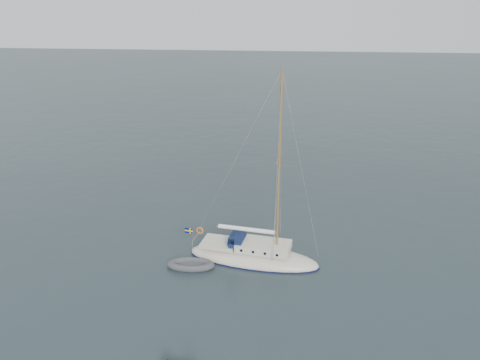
# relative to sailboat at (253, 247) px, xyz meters

# --- Properties ---
(ground) EXTENTS (300.00, 300.00, 0.00)m
(ground) POSITION_rel_sailboat_xyz_m (1.38, 0.95, -0.99)
(ground) COLOR black
(ground) RESTS_ON ground
(sailboat) EXTENTS (9.18, 2.75, 13.08)m
(sailboat) POSITION_rel_sailboat_xyz_m (0.00, 0.00, 0.00)
(sailboat) COLOR beige
(sailboat) RESTS_ON ground
(dinghy) EXTENTS (3.12, 1.41, 0.45)m
(dinghy) POSITION_rel_sailboat_xyz_m (-3.93, -1.40, -0.79)
(dinghy) COLOR #47484C
(dinghy) RESTS_ON ground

